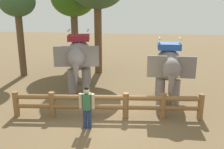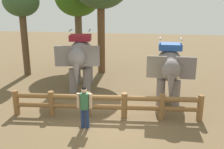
{
  "view_description": "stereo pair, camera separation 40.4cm",
  "coord_description": "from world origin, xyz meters",
  "px_view_note": "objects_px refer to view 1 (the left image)",
  "views": [
    {
      "loc": [
        1.45,
        -9.36,
        4.5
      ],
      "look_at": [
        0.0,
        1.61,
        1.4
      ],
      "focal_mm": 40.91,
      "sensor_mm": 36.0,
      "label": 1
    },
    {
      "loc": [
        1.85,
        -9.3,
        4.5
      ],
      "look_at": [
        0.0,
        1.61,
        1.4
      ],
      "focal_mm": 40.91,
      "sensor_mm": 36.0,
      "label": 2
    }
  ],
  "objects_px": {
    "elephant_near_left": "(79,57)",
    "log_fence": "(107,103)",
    "tree_far_left": "(17,5)",
    "elephant_center": "(168,66)",
    "tourist_woman_in_black": "(87,105)"
  },
  "relations": [
    {
      "from": "log_fence",
      "to": "elephant_near_left",
      "type": "height_order",
      "value": "elephant_near_left"
    },
    {
      "from": "elephant_near_left",
      "to": "log_fence",
      "type": "bearing_deg",
      "value": -58.81
    },
    {
      "from": "elephant_center",
      "to": "tourist_woman_in_black",
      "type": "relative_size",
      "value": 2.15
    },
    {
      "from": "log_fence",
      "to": "elephant_center",
      "type": "distance_m",
      "value": 3.55
    },
    {
      "from": "elephant_near_left",
      "to": "tree_far_left",
      "type": "bearing_deg",
      "value": 152.87
    },
    {
      "from": "log_fence",
      "to": "tree_far_left",
      "type": "height_order",
      "value": "tree_far_left"
    },
    {
      "from": "log_fence",
      "to": "tourist_woman_in_black",
      "type": "relative_size",
      "value": 4.78
    },
    {
      "from": "log_fence",
      "to": "tourist_woman_in_black",
      "type": "distance_m",
      "value": 1.24
    },
    {
      "from": "log_fence",
      "to": "elephant_center",
      "type": "xyz_separation_m",
      "value": [
        2.54,
        2.23,
        1.07
      ]
    },
    {
      "from": "tourist_woman_in_black",
      "to": "tree_far_left",
      "type": "relative_size",
      "value": 0.29
    },
    {
      "from": "tourist_woman_in_black",
      "to": "tree_far_left",
      "type": "distance_m",
      "value": 9.29
    },
    {
      "from": "log_fence",
      "to": "tree_far_left",
      "type": "xyz_separation_m",
      "value": [
        -6.25,
        5.46,
        3.82
      ]
    },
    {
      "from": "elephant_near_left",
      "to": "elephant_center",
      "type": "relative_size",
      "value": 1.1
    },
    {
      "from": "log_fence",
      "to": "tourist_woman_in_black",
      "type": "bearing_deg",
      "value": -119.74
    },
    {
      "from": "log_fence",
      "to": "tree_far_left",
      "type": "distance_m",
      "value": 9.13
    }
  ]
}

